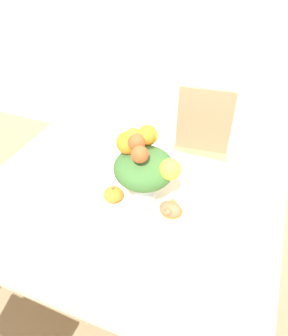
# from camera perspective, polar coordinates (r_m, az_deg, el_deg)

# --- Properties ---
(ground_plane) EXTENTS (12.00, 12.00, 0.00)m
(ground_plane) POSITION_cam_1_polar(r_m,az_deg,el_deg) (2.29, -3.39, -19.78)
(ground_plane) COLOR #8E7556
(wall_back) EXTENTS (8.00, 0.06, 2.70)m
(wall_back) POSITION_cam_1_polar(r_m,az_deg,el_deg) (2.77, 10.61, 25.76)
(wall_back) COLOR silver
(wall_back) RESTS_ON ground_plane
(dining_table) EXTENTS (1.60, 1.15, 0.74)m
(dining_table) POSITION_cam_1_polar(r_m,az_deg,el_deg) (1.76, -4.20, -8.40)
(dining_table) COLOR beige
(dining_table) RESTS_ON ground_plane
(flower_vase) EXTENTS (0.33, 0.32, 0.45)m
(flower_vase) POSITION_cam_1_polar(r_m,az_deg,el_deg) (1.55, 0.00, 0.22)
(flower_vase) COLOR silver
(flower_vase) RESTS_ON dining_table
(pumpkin) EXTENTS (0.10, 0.10, 0.09)m
(pumpkin) POSITION_cam_1_polar(r_m,az_deg,el_deg) (1.71, -5.35, -4.60)
(pumpkin) COLOR orange
(pumpkin) RESTS_ON dining_table
(turkey_figurine) EXTENTS (0.11, 0.15, 0.09)m
(turkey_figurine) POSITION_cam_1_polar(r_m,az_deg,el_deg) (1.64, 4.80, -6.74)
(turkey_figurine) COLOR #936642
(turkey_figurine) RESTS_ON dining_table
(dining_chair_near_window) EXTENTS (0.47, 0.47, 0.97)m
(dining_chair_near_window) POSITION_cam_1_polar(r_m,az_deg,el_deg) (2.47, 9.53, 2.23)
(dining_chair_near_window) COLOR #9E7A56
(dining_chair_near_window) RESTS_ON ground_plane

